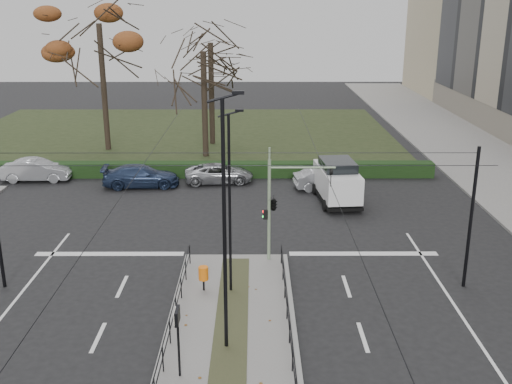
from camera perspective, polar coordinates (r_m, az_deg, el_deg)
ground at (r=23.58m, az=-2.24°, el=-11.14°), size 140.00×140.00×0.00m
median_island at (r=21.39m, az=-2.48°, el=-14.20°), size 4.40×15.00×0.14m
sidewalk_east at (r=47.34m, az=21.12°, el=2.62°), size 8.00×90.00×0.14m
park at (r=54.30m, az=-7.42°, el=5.44°), size 38.00×26.00×0.10m
hedge at (r=41.31m, az=-9.69°, el=2.13°), size 38.00×1.00×1.00m
median_railing at (r=20.84m, az=-2.53°, el=-12.22°), size 4.14×13.24×0.92m
catenary at (r=23.66m, az=-2.20°, el=-1.96°), size 20.00×34.00×6.00m
traffic_light at (r=26.57m, az=1.85°, el=-0.99°), size 3.19×1.82×4.69m
litter_bin at (r=24.50m, az=-5.03°, el=-7.75°), size 0.40×0.40×1.03m
info_panel at (r=18.84m, az=-7.49°, el=-12.35°), size 0.13×0.61×2.34m
streetlamp_median_near at (r=19.14m, az=-2.97°, el=-3.16°), size 0.73×0.15×8.69m
streetlamp_median_far at (r=23.28m, az=-2.48°, el=-1.01°), size 0.62×0.13×7.43m
parked_car_second at (r=42.30m, az=-20.18°, el=1.98°), size 4.56×1.76×1.48m
parked_car_third at (r=39.14m, az=-10.90°, el=1.51°), size 4.99×2.34×1.41m
parked_car_fourth at (r=39.42m, az=-3.54°, el=1.79°), size 4.69×2.56×1.25m
white_van at (r=35.61m, az=7.72°, el=1.10°), size 2.54×5.00×2.55m
rust_tree at (r=48.38m, az=-14.74°, el=15.25°), size 8.39×8.39×12.81m
bare_tree_center at (r=49.24m, az=-4.35°, el=13.28°), size 5.54×5.54×10.89m
bare_tree_near at (r=44.99m, az=-5.04°, el=12.47°), size 6.65×6.65×10.43m
parked_car_fifth at (r=38.19m, az=6.70°, el=1.26°), size 4.25×1.92×1.35m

